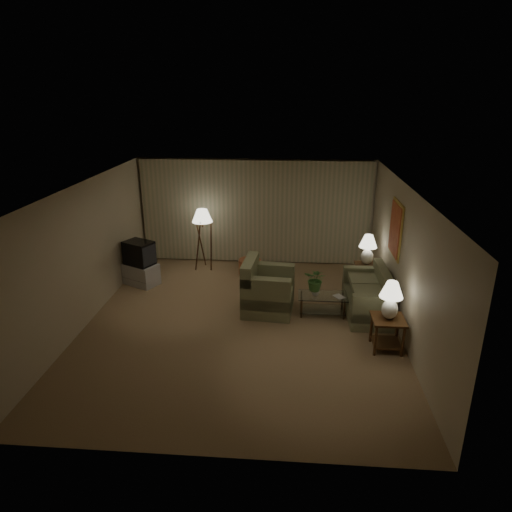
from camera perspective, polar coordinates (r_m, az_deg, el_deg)
The scene contains 16 objects.
ground at distance 9.08m, azimuth -1.84°, elevation -8.31°, with size 7.00×7.00×0.00m, color #8F754F.
room_shell at distance 9.82m, azimuth -0.86°, elevation 4.94°, with size 6.04×7.02×2.72m.
sofa at distance 9.54m, azimuth 13.70°, elevation -5.02°, with size 1.64×0.85×0.72m.
armchair at distance 9.36m, azimuth 1.55°, elevation -4.41°, with size 1.20×1.16×0.87m.
side_table_near at distance 8.36m, azimuth 16.12°, elevation -8.62°, with size 0.56×0.56×0.60m.
side_table_far at distance 10.68m, azimuth 13.54°, elevation -2.00°, with size 0.51×0.42×0.60m.
table_lamp_near at distance 8.10m, azimuth 16.52°, elevation -4.94°, with size 0.40×0.40×0.69m.
table_lamp_far at distance 10.47m, azimuth 13.81°, elevation 1.09°, with size 0.40×0.40×0.69m.
coffee_table at distance 9.38m, azimuth 8.30°, elevation -5.67°, with size 0.98×0.54×0.41m.
tv_cabinet at distance 11.02m, azimuth -14.17°, elevation -2.19°, with size 0.92×0.79×0.50m, color #B4B3B6.
crt_tv at distance 10.84m, azimuth -14.40°, elevation 0.38°, with size 0.78×0.70×0.55m, color black.
floor_lamp at distance 11.49m, azimuth -6.64°, elevation 2.23°, with size 0.50×0.50×1.55m.
ottoman at distance 11.31m, azimuth -0.79°, elevation -1.33°, with size 0.55×0.55×0.37m, color #B05C3B.
vase at distance 9.28m, azimuth 7.44°, elevation -4.42°, with size 0.15×0.15×0.16m, color white.
flowers at distance 9.15m, azimuth 7.53°, elevation -2.58°, with size 0.44×0.38×0.49m, color #437C37.
book at distance 9.25m, azimuth 9.93°, elevation -5.13°, with size 0.16×0.22×0.02m, color olive.
Camera 1 is at (0.92, -7.93, 4.33)m, focal length 32.00 mm.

